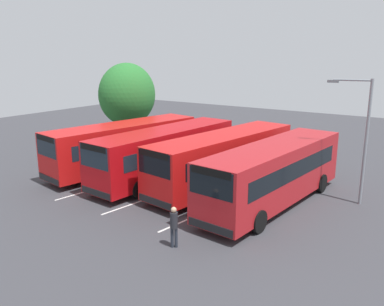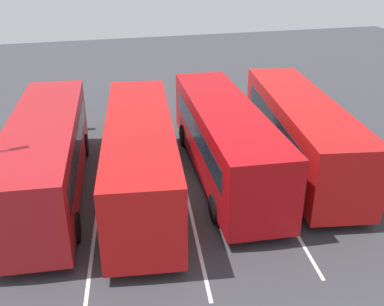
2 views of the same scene
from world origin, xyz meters
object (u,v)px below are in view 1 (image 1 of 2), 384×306
Objects in this scene: bus_far_left at (124,145)px; pedestrian at (174,224)px; bus_center_left at (165,152)px; bus_far_right at (274,172)px; depot_tree at (127,95)px; bus_center_right at (223,158)px; street_lamp at (362,133)px.

bus_far_left reaches higher than pedestrian.
pedestrian is at bearing 44.60° from bus_center_left.
bus_far_left and bus_far_right have the same top height.
bus_far_right is 6.95m from pedestrian.
depot_tree reaches higher than bus_center_left.
depot_tree is at bearing 12.31° from pedestrian.
bus_center_left is at bearing -71.52° from bus_center_right.
bus_center_left is 1.00× the size of bus_far_right.
bus_center_left is 1.71× the size of street_lamp.
depot_tree reaches higher than bus_far_right.
bus_far_right is 4.87m from street_lamp.
bus_center_left is 9.27m from pedestrian.
bus_center_right is 8.11m from pedestrian.
bus_center_left and bus_center_right have the same top height.
bus_center_right is 1.60× the size of depot_tree.
bus_far_left is at bearing 40.59° from depot_tree.
depot_tree reaches higher than bus_far_left.
street_lamp is at bearing -63.73° from pedestrian.
pedestrian is (7.14, 9.49, -0.73)m from bus_far_left.
pedestrian is 19.46m from depot_tree.
bus_far_left is 1.72× the size of street_lamp.
bus_center_left is at bearing 3.93° from pedestrian.
depot_tree is (-5.67, -8.38, 2.61)m from bus_center_left.
bus_far_right is at bearing 82.49° from bus_center_right.
street_lamp is 0.93× the size of depot_tree.
bus_far_left is 1.00× the size of bus_center_right.
street_lamp is 19.56m from depot_tree.
bus_far_left is 3.56m from bus_center_left.
pedestrian is (7.77, 2.19, -0.73)m from bus_center_right.
bus_far_right reaches higher than pedestrian.
bus_far_right is 1.71× the size of street_lamp.
depot_tree reaches higher than bus_center_right.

